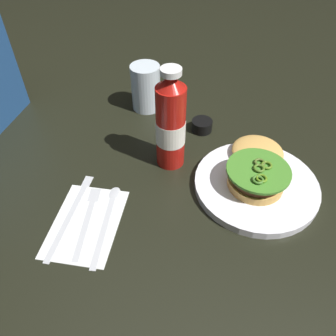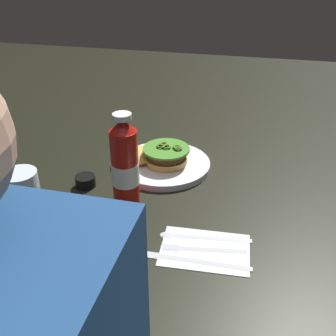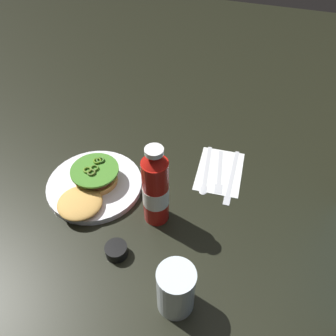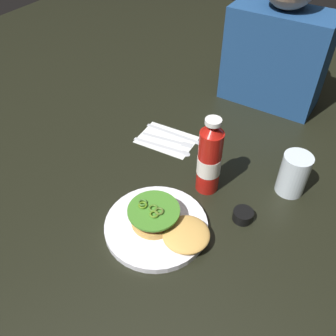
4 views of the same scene
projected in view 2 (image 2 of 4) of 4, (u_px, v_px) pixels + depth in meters
ground_plane at (161, 198)px, 0.98m from camera, size 3.00×3.00×0.00m
dinner_plate at (164, 164)px, 1.11m from camera, size 0.26×0.26×0.02m
burger_sandwich at (154, 155)px, 1.10m from camera, size 0.22×0.13×0.05m
ketchup_bottle at (125, 166)px, 0.91m from camera, size 0.06×0.06×0.23m
water_glass at (23, 197)px, 0.88m from camera, size 0.08×0.08×0.12m
condiment_cup at (85, 181)px, 1.03m from camera, size 0.05×0.05×0.03m
napkin at (205, 250)px, 0.81m from camera, size 0.19×0.14×0.00m
spoon_utensil at (193, 236)px, 0.85m from camera, size 0.20×0.04×0.00m
fork_utensil at (196, 248)px, 0.81m from camera, size 0.18×0.05×0.00m
butter_knife at (190, 259)px, 0.78m from camera, size 0.22×0.02×0.00m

